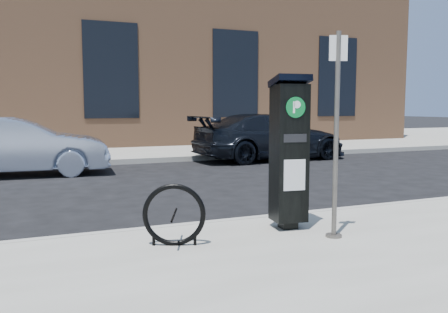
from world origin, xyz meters
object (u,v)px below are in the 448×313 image
car_dark (270,137)px  bike_rack (174,215)px  sign_pole (336,137)px  parking_kiosk (289,151)px  car_silver (17,147)px

car_dark → bike_rack: bearing=141.8°
sign_pole → bike_rack: sign_pole is taller
parking_kiosk → sign_pole: bearing=-56.4°
bike_rack → car_dark: (5.68, 8.28, 0.24)m
sign_pole → bike_rack: 2.05m
bike_rack → car_dark: size_ratio=0.14×
car_silver → parking_kiosk: bearing=-151.9°
parking_kiosk → bike_rack: (-1.55, -0.17, -0.64)m
parking_kiosk → bike_rack: bearing=-166.7°
sign_pole → car_dark: bearing=85.5°
sign_pole → car_silver: size_ratio=0.55×
parking_kiosk → bike_rack: 1.68m
car_silver → bike_rack: bearing=-163.0°
bike_rack → car_silver: bearing=124.3°
parking_kiosk → car_silver: size_ratio=0.44×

